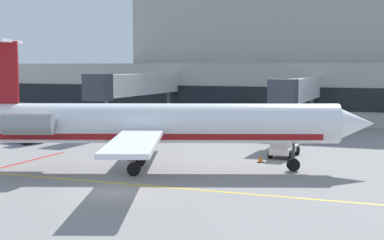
{
  "coord_description": "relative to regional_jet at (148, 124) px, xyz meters",
  "views": [
    {
      "loc": [
        15.26,
        -28.12,
        7.2
      ],
      "look_at": [
        -0.2,
        12.81,
        3.0
      ],
      "focal_mm": 52.75,
      "sensor_mm": 36.0,
      "label": 1
    }
  ],
  "objects": [
    {
      "name": "ground",
      "position": [
        1.12,
        -6.64,
        -3.32
      ],
      "size": [
        120.0,
        120.0,
        0.11
      ],
      "color": "gray"
    },
    {
      "name": "terminal_building",
      "position": [
        0.55,
        41.96,
        4.79
      ],
      "size": [
        78.75,
        15.82,
        20.79
      ],
      "color": "#ADA89E",
      "rests_on": "ground"
    },
    {
      "name": "jet_bridge_west",
      "position": [
        -12.01,
        22.44,
        1.77
      ],
      "size": [
        2.4,
        20.35,
        6.42
      ],
      "color": "silver",
      "rests_on": "ground"
    },
    {
      "name": "jet_bridge_east",
      "position": [
        6.26,
        22.91,
        1.4
      ],
      "size": [
        2.4,
        19.43,
        6.04
      ],
      "color": "silver",
      "rests_on": "ground"
    },
    {
      "name": "regional_jet",
      "position": [
        0.0,
        0.0,
        0.0
      ],
      "size": [
        29.49,
        23.21,
        8.98
      ],
      "color": "white",
      "rests_on": "ground"
    },
    {
      "name": "baggage_tug",
      "position": [
        -16.5,
        8.73,
        -2.27
      ],
      "size": [
        3.88,
        2.96,
        2.2
      ],
      "color": "#1E4CB2",
      "rests_on": "ground"
    },
    {
      "name": "pushback_tractor",
      "position": [
        7.56,
        8.94,
        -2.43
      ],
      "size": [
        1.95,
        3.78,
        1.79
      ],
      "color": "silver",
      "rests_on": "ground"
    },
    {
      "name": "fuel_tank",
      "position": [
        -6.03,
        20.94,
        -1.92
      ],
      "size": [
        6.19,
        2.72,
        2.4
      ],
      "color": "white",
      "rests_on": "ground"
    },
    {
      "name": "safety_cone_alpha",
      "position": [
        -2.9,
        3.25,
        -3.02
      ],
      "size": [
        0.47,
        0.47,
        0.55
      ],
      "color": "orange",
      "rests_on": "ground"
    },
    {
      "name": "safety_cone_bravo",
      "position": [
        6.44,
        6.12,
        -3.02
      ],
      "size": [
        0.47,
        0.47,
        0.55
      ],
      "color": "orange",
      "rests_on": "ground"
    }
  ]
}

